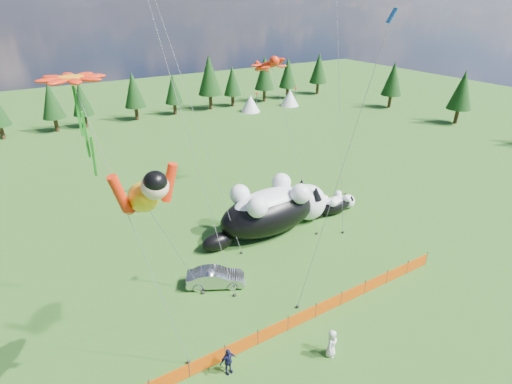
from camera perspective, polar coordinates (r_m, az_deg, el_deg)
ground at (r=26.43m, az=2.46°, el=-14.41°), size 160.00×160.00×0.00m
safety_fence at (r=24.31m, az=6.58°, el=-17.35°), size 22.06×0.06×1.10m
tree_line at (r=64.00m, az=-20.93°, el=12.52°), size 90.00×4.00×8.00m
festival_tents at (r=62.86m, az=-9.63°, el=11.16°), size 50.00×3.20×2.80m
cat_large at (r=31.94m, az=2.59°, el=-2.34°), size 11.52×4.32×4.16m
cat_small at (r=35.85m, az=11.42°, el=-1.63°), size 4.70×1.81×1.70m
car at (r=26.85m, az=-5.80°, el=-12.07°), size 3.98×2.92×1.25m
spectator_c at (r=21.70m, az=-4.01°, el=-22.97°), size 0.94×0.53×1.56m
spectator_e at (r=22.71m, az=10.74°, el=-20.47°), size 0.96×0.86×1.65m
superhero_kite at (r=16.46m, az=-15.82°, el=-0.70°), size 6.30×6.96×12.66m
gecko_kite at (r=34.92m, az=1.91°, el=17.71°), size 3.62×11.06×14.45m
flower_kite at (r=18.43m, az=-24.74°, el=13.99°), size 4.27×5.45×14.71m
diamond_kite_c at (r=21.86m, az=17.99°, el=20.51°), size 4.90×0.98×17.25m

